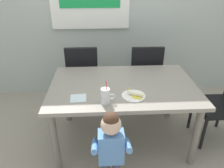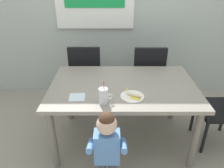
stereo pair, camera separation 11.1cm
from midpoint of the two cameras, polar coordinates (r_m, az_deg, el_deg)
ground_plane at (r=2.73m, az=3.89°, el=-14.20°), size 24.00×24.00×0.00m
back_wall at (r=3.33m, az=3.27°, el=21.30°), size 6.40×0.17×2.90m
dining_table at (r=2.34m, az=4.40°, el=-2.10°), size 1.55×1.00×0.75m
dining_chair_left at (r=3.06m, az=-5.69°, el=2.84°), size 0.44×0.44×0.96m
dining_chair_right at (r=3.07m, az=10.53°, el=2.57°), size 0.44×0.45×0.96m
toddler_standing at (r=1.90m, az=0.50°, el=-15.43°), size 0.33×0.24×0.84m
milk_cup at (r=1.95m, az=-0.52°, el=-3.41°), size 0.13×0.09×0.25m
snack_plate at (r=2.08m, az=7.01°, el=-3.33°), size 0.23×0.23×0.01m
peeled_banana at (r=2.07m, az=7.53°, el=-2.83°), size 0.17×0.14×0.07m
paper_napkin at (r=2.09m, az=-7.61°, el=-3.48°), size 0.16×0.16×0.00m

